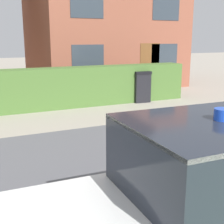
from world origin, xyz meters
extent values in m
cube|color=#5B5B60|center=(0.00, 4.68, 0.01)|extent=(28.00, 6.65, 0.01)
cube|color=#4C7233|center=(-0.70, 10.73, 0.68)|extent=(11.07, 0.77, 1.36)
cube|color=white|center=(-0.70, 2.75, 0.50)|extent=(4.63, 1.73, 0.62)
cube|color=#232833|center=(-0.50, 2.75, 1.17)|extent=(1.97, 1.49, 0.73)
cube|color=white|center=(-0.50, 2.75, 1.52)|extent=(1.97, 1.49, 0.04)
cube|color=red|center=(-0.68, 3.56, 0.54)|extent=(4.36, 0.13, 0.07)
cylinder|color=blue|center=(-0.50, 2.75, 1.59)|extent=(0.19, 0.19, 0.12)
cube|color=#93513D|center=(3.69, 15.56, 2.53)|extent=(6.81, 5.84, 5.06)
cube|color=brown|center=(4.78, 12.63, 1.05)|extent=(1.00, 0.02, 2.10)
cube|color=#333D47|center=(1.81, 12.63, 1.42)|extent=(1.40, 0.02, 1.30)
cube|color=#333D47|center=(5.56, 12.63, 1.42)|extent=(1.40, 0.02, 1.30)
cube|color=#333D47|center=(1.81, 12.63, 3.75)|extent=(1.40, 0.02, 1.30)
cube|color=#333D47|center=(5.56, 12.63, 3.75)|extent=(1.40, 0.02, 1.30)
cube|color=black|center=(3.06, 10.47, 0.52)|extent=(0.64, 0.63, 1.05)
cube|color=black|center=(3.06, 10.47, 1.10)|extent=(0.67, 0.66, 0.10)
camera|label=1|loc=(-2.77, 0.50, 2.33)|focal=50.00mm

